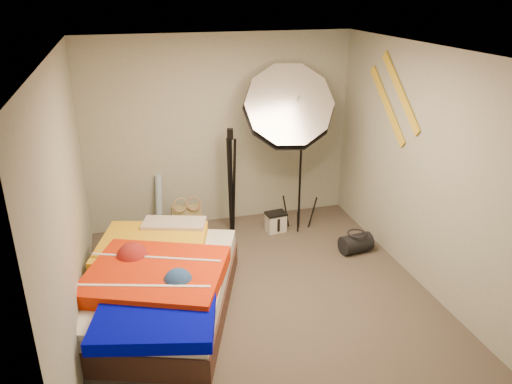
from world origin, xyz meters
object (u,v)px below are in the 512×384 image
object	(u,v)px
duffel_bag	(356,243)
bed	(157,286)
wrapping_roll	(159,203)
photo_umbrella	(288,109)
tote_bag	(187,219)
camera_tripod	(231,174)
camera_case	(276,223)

from	to	relation	value
duffel_bag	bed	distance (m)	2.50
wrapping_roll	photo_umbrella	bearing A→B (deg)	-18.65
duffel_bag	tote_bag	bearing A→B (deg)	143.48
tote_bag	photo_umbrella	size ratio (longest dim) A/B	0.17
wrapping_roll	duffel_bag	size ratio (longest dim) A/B	1.97
duffel_bag	camera_tripod	world-z (taller)	camera_tripod
camera_case	bed	bearing A→B (deg)	-147.34
camera_case	tote_bag	bearing A→B (deg)	160.02
camera_case	camera_tripod	xyz separation A→B (m)	(-0.56, 0.17, 0.68)
tote_bag	camera_case	xyz separation A→B (m)	(1.13, -0.27, -0.07)
bed	photo_umbrella	distance (m)	2.58
camera_case	bed	distance (m)	2.15
tote_bag	duffel_bag	xyz separation A→B (m)	(1.91, -1.06, -0.08)
tote_bag	wrapping_roll	world-z (taller)	wrapping_roll
tote_bag	camera_case	bearing A→B (deg)	-15.35
duffel_bag	camera_tripod	xyz separation A→B (m)	(-1.33, 0.97, 0.68)
duffel_bag	camera_tripod	bearing A→B (deg)	136.51
wrapping_roll	photo_umbrella	world-z (taller)	photo_umbrella
photo_umbrella	camera_tripod	world-z (taller)	photo_umbrella
camera_case	duffel_bag	xyz separation A→B (m)	(0.77, -0.80, -0.01)
tote_bag	camera_tripod	bearing A→B (deg)	-11.34
wrapping_roll	camera_case	xyz separation A→B (m)	(1.47, -0.47, -0.25)
photo_umbrella	camera_tripod	size ratio (longest dim) A/B	1.65
tote_bag	duffel_bag	size ratio (longest dim) A/B	1.01
camera_case	photo_umbrella	size ratio (longest dim) A/B	0.11
duffel_bag	photo_umbrella	size ratio (longest dim) A/B	0.16
bed	duffel_bag	bearing A→B (deg)	13.13
camera_case	photo_umbrella	world-z (taller)	photo_umbrella
photo_umbrella	wrapping_roll	bearing A→B (deg)	161.35
camera_case	wrapping_roll	bearing A→B (deg)	155.62
camera_case	duffel_bag	bearing A→B (deg)	-52.59
duffel_bag	photo_umbrella	bearing A→B (deg)	124.83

